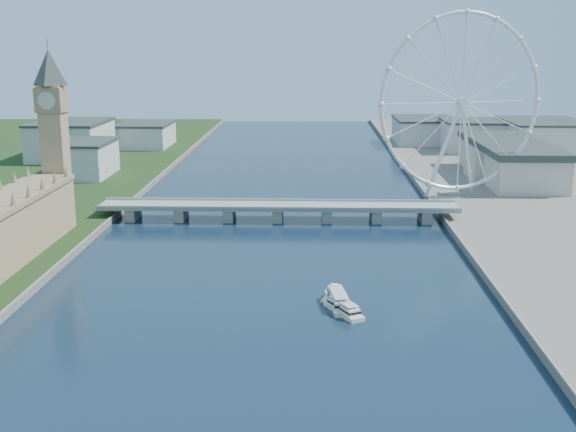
{
  "coord_description": "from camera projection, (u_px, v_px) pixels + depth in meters",
  "views": [
    {
      "loc": [
        20.38,
        -131.85,
        106.76
      ],
      "look_at": [
        9.15,
        210.0,
        24.24
      ],
      "focal_mm": 45.0,
      "sensor_mm": 36.0,
      "label": 1
    }
  ],
  "objects": [
    {
      "name": "city_skyline",
      "position": [
        331.0,
        138.0,
        692.73
      ],
      "size": [
        505.0,
        280.0,
        32.0
      ],
      "color": "beige",
      "rests_on": "ground"
    },
    {
      "name": "big_ben",
      "position": [
        53.0,
        114.0,
        412.37
      ],
      "size": [
        20.02,
        20.02,
        110.0
      ],
      "color": "tan",
      "rests_on": "ground"
    },
    {
      "name": "tour_boat_far",
      "position": [
        338.0,
        306.0,
        300.03
      ],
      "size": [
        11.69,
        30.67,
        6.61
      ],
      "primitive_type": null,
      "rotation": [
        0.0,
        0.0,
        0.14
      ],
      "color": "beige",
      "rests_on": "ground"
    },
    {
      "name": "tour_boat_near",
      "position": [
        344.0,
        313.0,
        291.88
      ],
      "size": [
        18.11,
        25.96,
        5.7
      ],
      "primitive_type": null,
      "rotation": [
        0.0,
        0.0,
        0.49
      ],
      "color": "#F1EBCC",
      "rests_on": "ground"
    },
    {
      "name": "county_hall",
      "position": [
        508.0,
        182.0,
        565.98
      ],
      "size": [
        54.0,
        144.0,
        35.0
      ],
      "primitive_type": null,
      "color": "beige",
      "rests_on": "ground"
    },
    {
      "name": "westminster_bridge",
      "position": [
        278.0,
        209.0,
        443.71
      ],
      "size": [
        220.0,
        22.0,
        9.5
      ],
      "color": "gray",
      "rests_on": "ground"
    },
    {
      "name": "london_eye",
      "position": [
        462.0,
        103.0,
        479.11
      ],
      "size": [
        113.6,
        39.12,
        124.3
      ],
      "color": "silver",
      "rests_on": "ground"
    }
  ]
}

